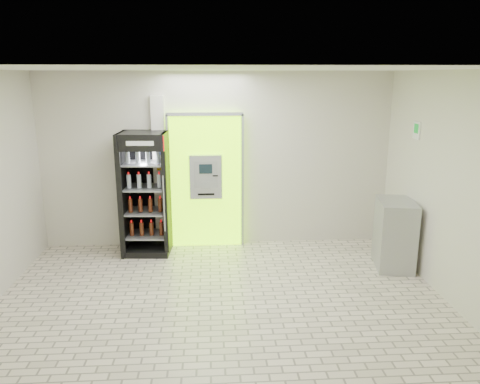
{
  "coord_description": "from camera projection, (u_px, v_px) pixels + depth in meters",
  "views": [
    {
      "loc": [
        -0.12,
        -5.45,
        2.95
      ],
      "look_at": [
        0.31,
        1.2,
        1.26
      ],
      "focal_mm": 35.0,
      "sensor_mm": 36.0,
      "label": 1
    }
  ],
  "objects": [
    {
      "name": "atm_assembly",
      "position": [
        206.0,
        180.0,
        8.04
      ],
      "size": [
        1.3,
        0.24,
        2.33
      ],
      "color": "#91FF00",
      "rests_on": "ground"
    },
    {
      "name": "pillar",
      "position": [
        160.0,
        173.0,
        7.99
      ],
      "size": [
        0.22,
        0.11,
        2.6
      ],
      "color": "silver",
      "rests_on": "ground"
    },
    {
      "name": "exit_sign",
      "position": [
        417.0,
        130.0,
        7.02
      ],
      "size": [
        0.02,
        0.22,
        0.26
      ],
      "color": "white",
      "rests_on": "room_shell"
    },
    {
      "name": "beverage_cooler",
      "position": [
        146.0,
        196.0,
        7.78
      ],
      "size": [
        0.81,
        0.75,
        2.04
      ],
      "rotation": [
        0.0,
        0.0,
        -0.07
      ],
      "color": "black",
      "rests_on": "ground"
    },
    {
      "name": "ground",
      "position": [
        222.0,
        310.0,
        6.0
      ],
      "size": [
        6.0,
        6.0,
        0.0
      ],
      "primitive_type": "plane",
      "color": "beige",
      "rests_on": "ground"
    },
    {
      "name": "steel_cabinet",
      "position": [
        395.0,
        234.0,
        7.26
      ],
      "size": [
        0.67,
        0.88,
        1.06
      ],
      "rotation": [
        0.0,
        0.0,
        -0.18
      ],
      "color": "#9EA0A5",
      "rests_on": "ground"
    },
    {
      "name": "room_shell",
      "position": [
        220.0,
        170.0,
        5.55
      ],
      "size": [
        6.0,
        6.0,
        6.0
      ],
      "color": "beige",
      "rests_on": "ground"
    }
  ]
}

